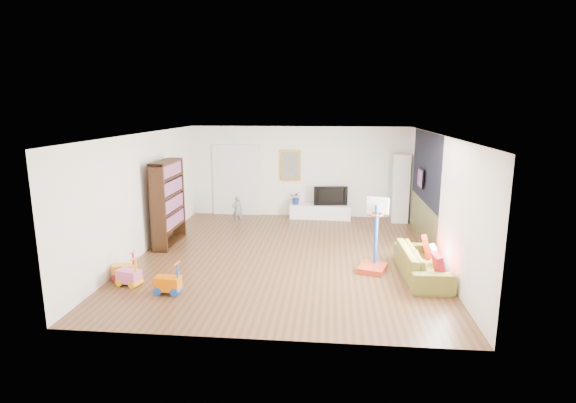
# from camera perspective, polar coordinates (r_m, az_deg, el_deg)

# --- Properties ---
(floor) EXTENTS (6.50, 7.50, 0.00)m
(floor) POSITION_cam_1_polar(r_m,az_deg,el_deg) (10.18, -0.22, -6.81)
(floor) COLOR brown
(floor) RESTS_ON ground
(ceiling) EXTENTS (6.50, 7.50, 0.00)m
(ceiling) POSITION_cam_1_polar(r_m,az_deg,el_deg) (9.65, -0.23, 8.53)
(ceiling) COLOR white
(ceiling) RESTS_ON ground
(wall_back) EXTENTS (6.50, 0.00, 2.70)m
(wall_back) POSITION_cam_1_polar(r_m,az_deg,el_deg) (13.51, 1.37, 3.79)
(wall_back) COLOR white
(wall_back) RESTS_ON ground
(wall_front) EXTENTS (6.50, 0.00, 2.70)m
(wall_front) POSITION_cam_1_polar(r_m,az_deg,el_deg) (6.23, -3.71, -6.16)
(wall_front) COLOR white
(wall_front) RESTS_ON ground
(wall_left) EXTENTS (0.00, 7.50, 2.70)m
(wall_left) POSITION_cam_1_polar(r_m,az_deg,el_deg) (10.65, -17.90, 0.96)
(wall_left) COLOR white
(wall_left) RESTS_ON ground
(wall_right) EXTENTS (0.00, 7.50, 2.70)m
(wall_right) POSITION_cam_1_polar(r_m,az_deg,el_deg) (10.04, 18.56, 0.27)
(wall_right) COLOR white
(wall_right) RESTS_ON ground
(navy_accent) EXTENTS (0.01, 3.20, 1.70)m
(navy_accent) POSITION_cam_1_polar(r_m,az_deg,el_deg) (11.31, 17.10, 4.20)
(navy_accent) COLOR black
(navy_accent) RESTS_ON wall_right
(olive_wainscot) EXTENTS (0.01, 3.20, 1.00)m
(olive_wainscot) POSITION_cam_1_polar(r_m,az_deg,el_deg) (11.56, 16.69, -2.44)
(olive_wainscot) COLOR brown
(olive_wainscot) RESTS_ON wall_right
(doorway) EXTENTS (1.45, 0.06, 2.10)m
(doorway) POSITION_cam_1_polar(r_m,az_deg,el_deg) (13.78, -6.55, 2.62)
(doorway) COLOR white
(doorway) RESTS_ON ground
(painting_back) EXTENTS (0.62, 0.06, 0.92)m
(painting_back) POSITION_cam_1_polar(r_m,az_deg,el_deg) (13.46, 0.30, 4.62)
(painting_back) COLOR gold
(painting_back) RESTS_ON wall_back
(artwork_right) EXTENTS (0.04, 0.56, 0.46)m
(artwork_right) POSITION_cam_1_polar(r_m,az_deg,el_deg) (11.53, 16.50, 2.87)
(artwork_right) COLOR #7F3F8C
(artwork_right) RESTS_ON wall_right
(media_console) EXTENTS (1.81, 0.52, 0.42)m
(media_console) POSITION_cam_1_polar(r_m,az_deg,el_deg) (13.39, 4.13, -1.29)
(media_console) COLOR white
(media_console) RESTS_ON ground
(tall_cabinet) EXTENTS (0.48, 0.48, 1.96)m
(tall_cabinet) POSITION_cam_1_polar(r_m,az_deg,el_deg) (13.23, 14.11, 1.63)
(tall_cabinet) COLOR white
(tall_cabinet) RESTS_ON ground
(bookshelf) EXTENTS (0.37, 1.39, 2.03)m
(bookshelf) POSITION_cam_1_polar(r_m,az_deg,el_deg) (11.10, -15.00, -0.20)
(bookshelf) COLOR black
(bookshelf) RESTS_ON ground
(sofa) EXTENTS (0.84, 1.98, 0.57)m
(sofa) POSITION_cam_1_polar(r_m,az_deg,el_deg) (9.23, 16.67, -7.49)
(sofa) COLOR olive
(sofa) RESTS_ON ground
(basketball_hoop) EXTENTS (0.69, 0.76, 1.50)m
(basketball_hoop) POSITION_cam_1_polar(r_m,az_deg,el_deg) (9.18, 10.85, -4.26)
(basketball_hoop) COLOR #B8351B
(basketball_hoop) RESTS_ON ground
(ride_on_yellow) EXTENTS (0.46, 0.33, 0.56)m
(ride_on_yellow) POSITION_cam_1_polar(r_m,az_deg,el_deg) (9.29, -20.08, -7.63)
(ride_on_yellow) COLOR orange
(ride_on_yellow) RESTS_ON ground
(ride_on_orange) EXTENTS (0.45, 0.29, 0.59)m
(ride_on_orange) POSITION_cam_1_polar(r_m,az_deg,el_deg) (8.38, -15.04, -9.35)
(ride_on_orange) COLOR #E36600
(ride_on_orange) RESTS_ON ground
(ride_on_pink) EXTENTS (0.48, 0.37, 0.56)m
(ride_on_pink) POSITION_cam_1_polar(r_m,az_deg,el_deg) (8.96, -19.60, -8.32)
(ride_on_pink) COLOR #D7598A
(ride_on_pink) RESTS_ON ground
(child) EXTENTS (0.34, 0.27, 0.80)m
(child) POSITION_cam_1_polar(r_m,az_deg,el_deg) (12.76, -6.45, -1.12)
(child) COLOR slate
(child) RESTS_ON ground
(tv) EXTENTS (1.00, 0.25, 0.57)m
(tv) POSITION_cam_1_polar(r_m,az_deg,el_deg) (13.31, 5.40, 0.79)
(tv) COLOR black
(tv) RESTS_ON media_console
(vase_plant) EXTENTS (0.41, 0.37, 0.41)m
(vase_plant) POSITION_cam_1_polar(r_m,az_deg,el_deg) (13.33, 1.06, 0.50)
(vase_plant) COLOR navy
(vase_plant) RESTS_ON media_console
(pillow_left) EXTENTS (0.14, 0.42, 0.41)m
(pillow_left) POSITION_cam_1_polar(r_m,az_deg,el_deg) (8.69, 18.58, -7.70)
(pillow_left) COLOR #AB111F
(pillow_left) RESTS_ON sofa
(pillow_center) EXTENTS (0.13, 0.39, 0.38)m
(pillow_center) POSITION_cam_1_polar(r_m,az_deg,el_deg) (9.21, 18.14, -6.54)
(pillow_center) COLOR white
(pillow_center) RESTS_ON sofa
(pillow_right) EXTENTS (0.16, 0.41, 0.40)m
(pillow_right) POSITION_cam_1_polar(r_m,az_deg,el_deg) (9.74, 17.14, -5.46)
(pillow_right) COLOR #B01605
(pillow_right) RESTS_ON sofa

